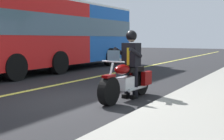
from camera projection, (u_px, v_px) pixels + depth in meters
The scene contains 5 objects.
ground_plane at pixel (78, 99), 7.46m from camera, with size 80.00×80.00×0.00m, color black.
lane_center_stripe at pixel (21, 92), 8.45m from camera, with size 60.00×0.16×0.01m, color #E5DB4C.
motorcycle_main at pixel (127, 81), 7.46m from camera, with size 2.22×0.65×1.26m.
rider_main at pixel (131, 58), 7.56m from camera, with size 0.64×0.57×1.74m.
bus_near at pixel (55, 31), 14.19m from camera, with size 11.05×2.70×3.30m.
Camera 1 is at (5.93, 4.40, 1.53)m, focal length 47.46 mm.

